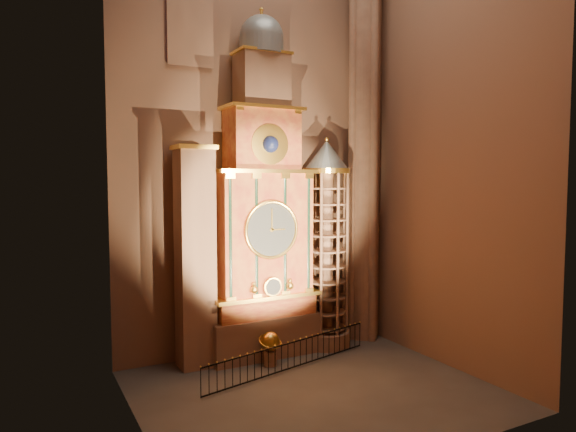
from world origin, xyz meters
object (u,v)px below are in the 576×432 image
astronomical_clock (262,220)px  stair_turret (326,245)px  celestial_globe (270,345)px  iron_railing (291,356)px  portrait_tower (195,256)px

astronomical_clock → stair_turret: astronomical_clock is taller
astronomical_clock → celestial_globe: (-0.35, -1.54, -5.72)m
celestial_globe → iron_railing: (0.59, -0.97, -0.28)m
astronomical_clock → portrait_tower: bearing=179.7°
stair_turret → astronomical_clock: bearing=175.7°
astronomical_clock → iron_railing: (0.24, -2.51, -6.01)m
portrait_tower → celestial_globe: 5.42m
astronomical_clock → iron_railing: 6.52m
astronomical_clock → portrait_tower: (-3.40, 0.02, -1.53)m
stair_turret → iron_railing: bearing=-145.4°
iron_railing → stair_turret: bearing=34.6°
celestial_globe → iron_railing: 1.17m
iron_railing → portrait_tower: bearing=145.2°
portrait_tower → celestial_globe: portrait_tower is taller
stair_turret → celestial_globe: size_ratio=6.79×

